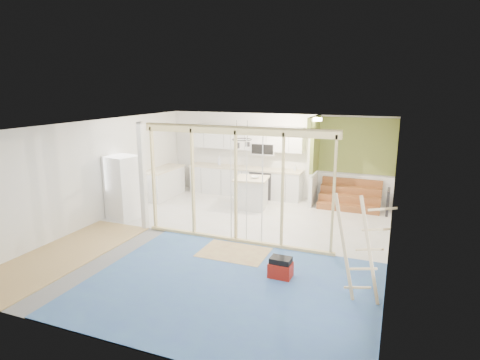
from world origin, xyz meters
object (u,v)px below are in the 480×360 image
at_px(fridge, 124,188).
at_px(island, 251,193).
at_px(ladder, 360,249).
at_px(toolbox, 281,268).

relative_size(fridge, island, 1.62).
bearing_deg(fridge, ladder, -6.40).
xyz_separation_m(fridge, island, (2.78, 2.08, -0.39)).
xyz_separation_m(toolbox, ladder, (1.38, -0.34, 0.71)).
height_order(island, toolbox, island).
xyz_separation_m(island, ladder, (3.34, -4.17, 0.46)).
distance_m(island, ladder, 5.37).
height_order(fridge, ladder, ladder).
bearing_deg(island, toolbox, -70.77).
distance_m(fridge, toolbox, 5.10).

